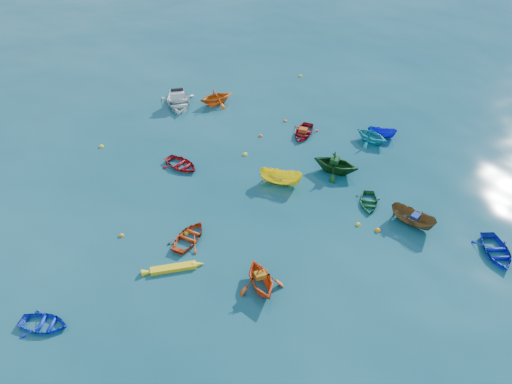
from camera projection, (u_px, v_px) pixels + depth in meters
ground at (302, 238)px, 31.15m from camera, size 160.00×160.00×0.00m
dinghy_blue_sw at (45, 326)px, 25.99m from camera, size 3.17×3.16×0.54m
sampan_brown_mid at (411, 224)px, 32.15m from camera, size 1.85×3.26×1.19m
dinghy_blue_se at (495, 254)px, 30.07m from camera, size 3.57×3.82×0.64m
dinghy_orange_w at (261, 287)px, 28.05m from camera, size 3.32×3.59×1.57m
sampan_yellow_mid at (281, 183)px, 35.50m from camera, size 2.88×3.18×1.21m
dinghy_green_e at (368, 204)px, 33.72m from camera, size 2.91×2.93×0.50m
dinghy_cyan_se at (371, 142)px, 39.78m from camera, size 2.86×3.15×1.43m
dinghy_red_nw at (190, 239)px, 31.04m from camera, size 3.57×3.24×0.61m
dinghy_green_n at (335, 172)px, 36.59m from camera, size 4.14×4.30×1.74m
dinghy_red_ne at (303, 134)px, 40.63m from camera, size 3.58×3.35×0.60m
sampan_blue_far at (381, 137)px, 40.36m from camera, size 2.11×2.35×0.89m
dinghy_red_far at (182, 167)px, 37.11m from camera, size 2.82×3.35×0.60m
dinghy_orange_far at (216, 104)px, 44.67m from camera, size 3.32×2.96×1.57m
kayak_yellow at (174, 269)px, 29.08m from camera, size 3.29×1.75×0.33m
motorboat_white at (179, 105)px, 44.55m from camera, size 4.50×5.11×1.48m
tarp_blue_a at (416, 216)px, 31.61m from camera, size 0.70×0.59×0.29m
tarp_orange_a at (260, 275)px, 27.50m from camera, size 0.73×0.62×0.30m
tarp_green_b at (335, 160)px, 35.97m from camera, size 0.89×0.83×0.35m
tarp_orange_b at (303, 130)px, 40.27m from camera, size 0.79×0.83×0.32m
buoy_ye_a at (358, 225)px, 32.09m from camera, size 0.32×0.32×0.32m
buoy_or_b at (377, 231)px, 31.65m from camera, size 0.36×0.36×0.36m
buoy_ye_b at (187, 233)px, 31.46m from camera, size 0.33×0.33×0.33m
buoy_or_c at (121, 236)px, 31.29m from camera, size 0.31×0.31×0.31m
buoy_ye_c at (245, 155)px, 38.34m from camera, size 0.36×0.36×0.36m
buoy_or_d at (261, 136)px, 40.42m from camera, size 0.32×0.32×0.32m
buoy_ye_d at (101, 147)px, 39.20m from camera, size 0.36×0.36×0.36m
buoy_or_e at (285, 121)px, 42.26m from camera, size 0.30×0.30×0.30m
buoy_ye_e at (300, 76)px, 49.01m from camera, size 0.36×0.36×0.36m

